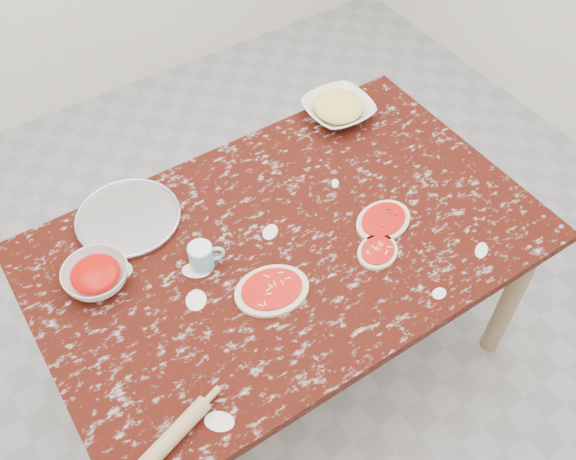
{
  "coord_description": "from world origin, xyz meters",
  "views": [
    {
      "loc": [
        -0.71,
        -1.07,
        2.34
      ],
      "look_at": [
        0.0,
        0.0,
        0.8
      ],
      "focal_mm": 39.91,
      "sensor_mm": 36.0,
      "label": 1
    }
  ],
  "objects_px": {
    "sauce_bowl": "(96,276)",
    "cheese_bowl": "(338,110)",
    "rolling_pin": "(175,434)",
    "pizza_tray": "(128,218)",
    "flour_mug": "(202,256)",
    "worktable": "(288,256)"
  },
  "relations": [
    {
      "from": "cheese_bowl",
      "to": "sauce_bowl",
      "type": "bearing_deg",
      "value": -168.36
    },
    {
      "from": "worktable",
      "to": "sauce_bowl",
      "type": "bearing_deg",
      "value": 162.44
    },
    {
      "from": "worktable",
      "to": "flour_mug",
      "type": "xyz_separation_m",
      "value": [
        -0.27,
        0.06,
        0.13
      ]
    },
    {
      "from": "cheese_bowl",
      "to": "rolling_pin",
      "type": "bearing_deg",
      "value": -144.3
    },
    {
      "from": "worktable",
      "to": "flour_mug",
      "type": "height_order",
      "value": "flour_mug"
    },
    {
      "from": "rolling_pin",
      "to": "sauce_bowl",
      "type": "bearing_deg",
      "value": 87.4
    },
    {
      "from": "pizza_tray",
      "to": "sauce_bowl",
      "type": "distance_m",
      "value": 0.26
    },
    {
      "from": "sauce_bowl",
      "to": "flour_mug",
      "type": "distance_m",
      "value": 0.32
    },
    {
      "from": "cheese_bowl",
      "to": "flour_mug",
      "type": "xyz_separation_m",
      "value": [
        -0.76,
        -0.34,
        0.02
      ]
    },
    {
      "from": "pizza_tray",
      "to": "flour_mug",
      "type": "relative_size",
      "value": 3.05
    },
    {
      "from": "sauce_bowl",
      "to": "pizza_tray",
      "type": "bearing_deg",
      "value": 44.73
    },
    {
      "from": "sauce_bowl",
      "to": "rolling_pin",
      "type": "bearing_deg",
      "value": -92.6
    },
    {
      "from": "pizza_tray",
      "to": "rolling_pin",
      "type": "xyz_separation_m",
      "value": [
        -0.21,
        -0.74,
        0.02
      ]
    },
    {
      "from": "pizza_tray",
      "to": "rolling_pin",
      "type": "height_order",
      "value": "rolling_pin"
    },
    {
      "from": "sauce_bowl",
      "to": "cheese_bowl",
      "type": "height_order",
      "value": "sauce_bowl"
    },
    {
      "from": "flour_mug",
      "to": "rolling_pin",
      "type": "distance_m",
      "value": 0.55
    },
    {
      "from": "sauce_bowl",
      "to": "worktable",
      "type": "bearing_deg",
      "value": -17.56
    },
    {
      "from": "worktable",
      "to": "flour_mug",
      "type": "relative_size",
      "value": 14.49
    },
    {
      "from": "worktable",
      "to": "cheese_bowl",
      "type": "bearing_deg",
      "value": 39.11
    },
    {
      "from": "worktable",
      "to": "pizza_tray",
      "type": "relative_size",
      "value": 4.75
    },
    {
      "from": "sauce_bowl",
      "to": "rolling_pin",
      "type": "height_order",
      "value": "sauce_bowl"
    },
    {
      "from": "sauce_bowl",
      "to": "rolling_pin",
      "type": "xyz_separation_m",
      "value": [
        -0.03,
        -0.56,
        -0.01
      ]
    }
  ]
}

